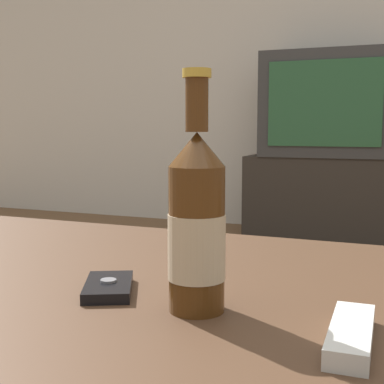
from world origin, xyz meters
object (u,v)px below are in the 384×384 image
(beer_bottle, at_px, (197,224))
(remote_control, at_px, (351,335))
(cell_phone, at_px, (109,287))
(tv_stand, at_px, (326,197))
(television, at_px, (328,105))

(beer_bottle, relative_size, remote_control, 1.95)
(beer_bottle, relative_size, cell_phone, 2.29)
(tv_stand, distance_m, beer_bottle, 2.86)
(beer_bottle, xyz_separation_m, remote_control, (0.18, -0.03, -0.09))
(television, height_order, remote_control, television)
(beer_bottle, bearing_deg, remote_control, -11.14)
(tv_stand, xyz_separation_m, television, (0.00, -0.00, 0.57))
(remote_control, bearing_deg, television, 96.90)
(remote_control, bearing_deg, cell_phone, 168.16)
(beer_bottle, bearing_deg, cell_phone, 170.73)
(cell_phone, bearing_deg, beer_bottle, -35.37)
(tv_stand, bearing_deg, cell_phone, -87.69)
(tv_stand, height_order, remote_control, tv_stand)
(television, xyz_separation_m, remote_control, (0.42, -2.86, -0.34))
(tv_stand, height_order, cell_phone, tv_stand)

